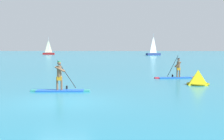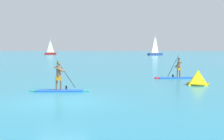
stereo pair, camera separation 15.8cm
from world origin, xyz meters
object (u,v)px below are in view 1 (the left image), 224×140
at_px(sailboat_right_horizon, 153,52).
at_px(race_marker_buoy, 198,78).
at_px(paddleboarder_far_right, 176,74).
at_px(sailboat_left_horizon, 49,52).
at_px(paddleboarder_mid_center, 60,85).

bearing_deg(sailboat_right_horizon, race_marker_buoy, -117.95).
xyz_separation_m(paddleboarder_far_right, race_marker_buoy, (0.68, -4.41, 0.07)).
bearing_deg(race_marker_buoy, sailboat_left_horizon, 109.57).
bearing_deg(paddleboarder_far_right, paddleboarder_mid_center, 35.91).
bearing_deg(sailboat_left_horizon, race_marker_buoy, 105.43).
xyz_separation_m(paddleboarder_mid_center, race_marker_buoy, (8.50, 3.35, 0.04)).
relative_size(paddleboarder_mid_center, paddleboarder_far_right, 0.97).
bearing_deg(sailboat_right_horizon, sailboat_left_horizon, 144.20).
height_order(paddleboarder_mid_center, paddleboarder_far_right, paddleboarder_far_right).
bearing_deg(race_marker_buoy, sailboat_right_horizon, 86.39).
relative_size(sailboat_left_horizon, sailboat_right_horizon, 0.89).
distance_m(paddleboarder_mid_center, paddleboarder_far_right, 11.02).
relative_size(paddleboarder_far_right, race_marker_buoy, 2.00).
bearing_deg(sailboat_left_horizon, sailboat_right_horizon, 164.40).
bearing_deg(paddleboarder_far_right, sailboat_left_horizon, -78.75).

